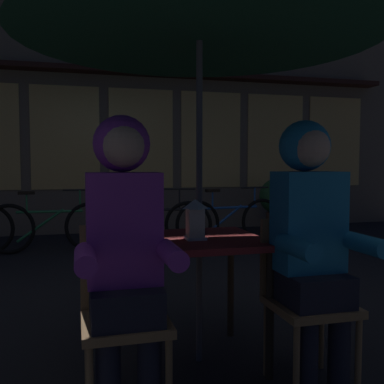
# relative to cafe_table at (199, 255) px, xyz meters

# --- Properties ---
(ground_plane) EXTENTS (60.00, 60.00, 0.00)m
(ground_plane) POSITION_rel_cafe_table_xyz_m (0.00, 0.00, -0.64)
(ground_plane) COLOR black
(cafe_table) EXTENTS (0.72, 0.72, 0.74)m
(cafe_table) POSITION_rel_cafe_table_xyz_m (0.00, 0.00, 0.00)
(cafe_table) COLOR maroon
(cafe_table) RESTS_ON ground_plane
(patio_umbrella) EXTENTS (2.10, 2.10, 2.31)m
(patio_umbrella) POSITION_rel_cafe_table_xyz_m (0.00, 0.00, 1.42)
(patio_umbrella) COLOR #4C4C51
(patio_umbrella) RESTS_ON ground_plane
(lantern) EXTENTS (0.11, 0.11, 0.23)m
(lantern) POSITION_rel_cafe_table_xyz_m (-0.04, -0.06, 0.22)
(lantern) COLOR white
(lantern) RESTS_ON cafe_table
(chair_left) EXTENTS (0.40, 0.40, 0.87)m
(chair_left) POSITION_rel_cafe_table_xyz_m (-0.48, -0.37, -0.15)
(chair_left) COLOR olive
(chair_left) RESTS_ON ground_plane
(chair_right) EXTENTS (0.40, 0.40, 0.87)m
(chair_right) POSITION_rel_cafe_table_xyz_m (0.48, -0.37, -0.15)
(chair_right) COLOR olive
(chair_right) RESTS_ON ground_plane
(person_left_hooded) EXTENTS (0.45, 0.56, 1.40)m
(person_left_hooded) POSITION_rel_cafe_table_xyz_m (-0.48, -0.43, 0.21)
(person_left_hooded) COLOR black
(person_left_hooded) RESTS_ON ground_plane
(person_right_hooded) EXTENTS (0.45, 0.56, 1.40)m
(person_right_hooded) POSITION_rel_cafe_table_xyz_m (0.48, -0.43, 0.21)
(person_right_hooded) COLOR black
(person_right_hooded) RESTS_ON ground_plane
(shopfront_building) EXTENTS (10.00, 0.93, 6.20)m
(shopfront_building) POSITION_rel_cafe_table_xyz_m (0.40, 5.39, 2.45)
(shopfront_building) COLOR #6B5B4C
(shopfront_building) RESTS_ON ground_plane
(bicycle_second) EXTENTS (1.68, 0.12, 0.84)m
(bicycle_second) POSITION_rel_cafe_table_xyz_m (-1.04, 3.55, -0.29)
(bicycle_second) COLOR black
(bicycle_second) RESTS_ON ground_plane
(bicycle_third) EXTENTS (1.65, 0.43, 0.84)m
(bicycle_third) POSITION_rel_cafe_table_xyz_m (0.30, 3.48, -0.29)
(bicycle_third) COLOR black
(bicycle_third) RESTS_ON ground_plane
(bicycle_fourth) EXTENTS (1.68, 0.22, 0.84)m
(bicycle_fourth) POSITION_rel_cafe_table_xyz_m (1.44, 3.45, -0.29)
(bicycle_fourth) COLOR black
(bicycle_fourth) RESTS_ON ground_plane
(potted_plant) EXTENTS (0.60, 0.60, 0.92)m
(potted_plant) POSITION_rel_cafe_table_xyz_m (2.61, 4.38, -0.09)
(potted_plant) COLOR brown
(potted_plant) RESTS_ON ground_plane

